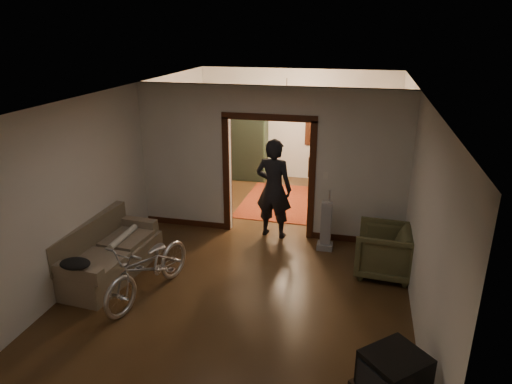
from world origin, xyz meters
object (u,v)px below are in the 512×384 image
(armchair, at_px, (384,251))
(locker, at_px, (248,144))
(sofa, at_px, (108,249))
(bicycle, at_px, (149,267))
(desk, at_px, (331,173))
(person, at_px, (274,189))

(armchair, height_order, locker, locker)
(sofa, height_order, bicycle, bicycle)
(armchair, distance_m, desk, 4.27)
(armchair, height_order, desk, armchair)
(sofa, xyz_separation_m, desk, (3.10, 5.14, -0.10))
(person, relative_size, locker, 1.01)
(sofa, relative_size, desk, 2.09)
(person, xyz_separation_m, desk, (0.84, 3.11, -0.61))
(bicycle, distance_m, locker, 5.73)
(sofa, xyz_separation_m, bicycle, (0.91, -0.42, 0.03))
(sofa, bearing_deg, bicycle, -20.75)
(armchair, bearing_deg, locker, -138.03)
(bicycle, bearing_deg, locker, 103.13)
(sofa, xyz_separation_m, locker, (0.96, 5.29, 0.50))
(sofa, bearing_deg, desk, 63.24)
(sofa, relative_size, person, 1.01)
(locker, height_order, desk, locker)
(bicycle, relative_size, armchair, 2.02)
(sofa, relative_size, armchair, 2.15)
(bicycle, height_order, armchair, bicycle)
(sofa, bearing_deg, armchair, 18.00)
(desk, bearing_deg, locker, 176.53)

